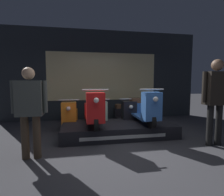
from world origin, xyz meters
TOP-DOWN VIEW (x-y plane):
  - ground_plane at (0.00, 0.00)m, footprint 30.00×30.00m
  - shop_wall_back at (0.00, 3.24)m, footprint 7.12×0.09m
  - display_platform at (0.11, 1.08)m, footprint 2.78×1.16m
  - scooter_display_left at (-0.51, 1.06)m, footprint 0.55×1.59m
  - scooter_display_right at (0.74, 1.06)m, footprint 0.55×1.59m
  - scooter_backrow_0 at (-1.12, 2.14)m, footprint 0.55×1.59m
  - scooter_backrow_1 at (-0.30, 2.14)m, footprint 0.55×1.59m
  - scooter_backrow_2 at (0.53, 2.14)m, footprint 0.55×1.59m
  - person_left_browsing at (-1.69, 0.07)m, footprint 0.59×0.24m
  - person_right_browsing at (1.98, 0.07)m, footprint 0.63×0.27m

SIDE VIEW (x-z plane):
  - ground_plane at x=0.00m, z-range 0.00..0.00m
  - display_platform at x=0.11m, z-range 0.00..0.31m
  - scooter_backrow_0 at x=-1.12m, z-range -0.09..0.80m
  - scooter_backrow_1 at x=-0.30m, z-range -0.09..0.80m
  - scooter_backrow_2 at x=0.53m, z-range -0.09..0.80m
  - scooter_display_left at x=-0.51m, z-range 0.22..1.12m
  - scooter_display_right at x=0.74m, z-range 0.22..1.12m
  - person_left_browsing at x=-1.69m, z-range 0.14..1.74m
  - person_right_browsing at x=1.98m, z-range 0.19..2.01m
  - shop_wall_back at x=0.00m, z-range 0.00..3.20m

